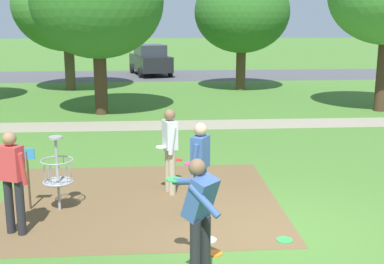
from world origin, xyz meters
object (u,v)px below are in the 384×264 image
(frisbee_near_basket, at_px, (178,160))
(tree_mid_right, at_px, (242,12))
(player_foreground_watching, at_px, (13,177))
(player_waiting_right, at_px, (200,165))
(frisbee_far_left, at_px, (215,253))
(tree_mid_left, at_px, (97,2))
(player_waiting_left, at_px, (200,213))
(disc_golf_basket, at_px, (54,171))
(player_throwing, at_px, (170,146))
(tree_near_left, at_px, (66,6))
(frisbee_far_right, at_px, (209,240))
(frisbee_scattered_a, at_px, (284,240))
(parked_car_leftmost, at_px, (150,60))

(frisbee_near_basket, xyz_separation_m, tree_mid_right, (3.60, 12.25, 3.67))
(player_foreground_watching, xyz_separation_m, player_waiting_right, (3.04, 0.45, 0.00))
(frisbee_far_left, height_order, tree_mid_left, tree_mid_left)
(player_foreground_watching, relative_size, player_waiting_left, 1.00)
(disc_golf_basket, distance_m, player_foreground_watching, 1.12)
(player_throwing, bearing_deg, frisbee_near_basket, 83.70)
(frisbee_far_left, height_order, tree_near_left, tree_near_left)
(player_waiting_left, bearing_deg, frisbee_near_basket, 90.20)
(frisbee_far_right, bearing_deg, frisbee_far_left, -84.14)
(player_foreground_watching, height_order, tree_near_left, tree_near_left)
(player_foreground_watching, bearing_deg, tree_near_left, 96.18)
(frisbee_far_right, height_order, frisbee_scattered_a, same)
(player_waiting_left, xyz_separation_m, tree_near_left, (-4.68, 18.75, 3.01))
(frisbee_near_basket, bearing_deg, player_throwing, -96.30)
(disc_golf_basket, xyz_separation_m, player_throwing, (2.11, 0.79, 0.21))
(player_throwing, height_order, tree_near_left, tree_near_left)
(frisbee_far_left, xyz_separation_m, tree_near_left, (-4.99, 17.94, 3.98))
(frisbee_far_left, distance_m, frisbee_scattered_a, 1.21)
(frisbee_near_basket, relative_size, parked_car_leftmost, 0.05)
(tree_near_left, distance_m, parked_car_leftmost, 7.97)
(player_waiting_right, bearing_deg, disc_golf_basket, 167.99)
(player_waiting_left, height_order, frisbee_scattered_a, player_waiting_left)
(player_throwing, bearing_deg, disc_golf_basket, -159.38)
(tree_mid_left, relative_size, tree_mid_right, 1.06)
(disc_golf_basket, height_order, frisbee_far_right, disc_golf_basket)
(frisbee_far_right, xyz_separation_m, frisbee_scattered_a, (1.19, -0.10, 0.00))
(player_throwing, relative_size, player_waiting_left, 1.00)
(frisbee_near_basket, relative_size, tree_mid_right, 0.04)
(tree_mid_left, distance_m, parked_car_leftmost, 13.20)
(disc_golf_basket, bearing_deg, frisbee_near_basket, 53.02)
(player_waiting_left, height_order, parked_car_leftmost, parked_car_leftmost)
(player_waiting_left, relative_size, frisbee_far_left, 8.13)
(tree_near_left, relative_size, tree_mid_right, 1.10)
(disc_golf_basket, distance_m, frisbee_scattered_a, 4.23)
(player_foreground_watching, distance_m, frisbee_far_right, 3.29)
(frisbee_near_basket, bearing_deg, player_waiting_left, -89.80)
(tree_near_left, bearing_deg, parked_car_leftmost, 58.68)
(disc_golf_basket, xyz_separation_m, frisbee_far_left, (2.70, -1.97, -0.74))
(player_waiting_left, relative_size, player_waiting_right, 1.00)
(player_throwing, height_order, frisbee_far_left, player_throwing)
(frisbee_near_basket, bearing_deg, frisbee_far_right, -86.51)
(tree_mid_left, height_order, parked_car_leftmost, tree_mid_left)
(frisbee_near_basket, relative_size, tree_near_left, 0.04)
(player_foreground_watching, height_order, player_throwing, same)
(frisbee_far_right, distance_m, tree_mid_right, 17.60)
(player_throwing, height_order, frisbee_scattered_a, player_throwing)
(player_waiting_left, relative_size, frisbee_near_basket, 7.87)
(frisbee_far_left, bearing_deg, player_waiting_right, 94.47)
(player_foreground_watching, distance_m, tree_near_left, 17.33)
(frisbee_near_basket, bearing_deg, frisbee_far_left, -86.29)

